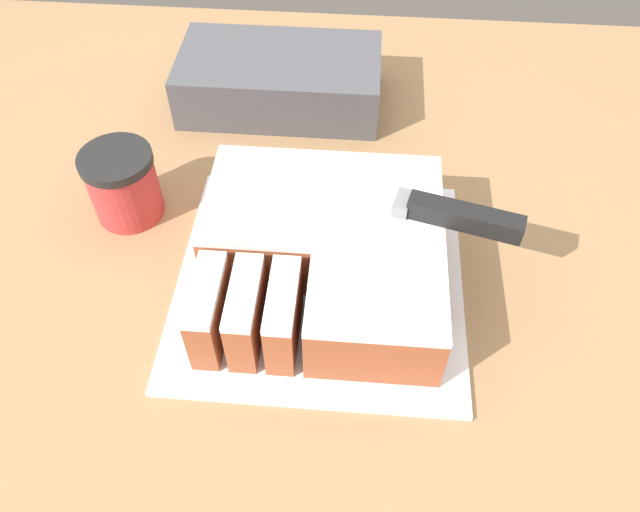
% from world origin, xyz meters
% --- Properties ---
extents(countertop, '(1.40, 1.10, 0.93)m').
position_xyz_m(countertop, '(0.00, 0.00, 0.46)').
color(countertop, '#936D47').
rests_on(countertop, ground_plane).
extents(cake_board, '(0.31, 0.31, 0.01)m').
position_xyz_m(cake_board, '(0.05, -0.02, 0.93)').
color(cake_board, silver).
rests_on(cake_board, countertop).
extents(cake, '(0.25, 0.25, 0.08)m').
position_xyz_m(cake, '(0.06, -0.02, 0.97)').
color(cake, '#994C2D').
rests_on(cake, cake_board).
extents(knife, '(0.30, 0.10, 0.02)m').
position_xyz_m(knife, '(0.16, 0.01, 1.02)').
color(knife, silver).
rests_on(knife, cake).
extents(coffee_cup, '(0.08, 0.08, 0.09)m').
position_xyz_m(coffee_cup, '(-0.18, 0.07, 0.97)').
color(coffee_cup, '#B23333').
rests_on(coffee_cup, countertop).
extents(storage_box, '(0.28, 0.15, 0.07)m').
position_xyz_m(storage_box, '(-0.03, 0.30, 0.97)').
color(storage_box, '#47474C').
rests_on(storage_box, countertop).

